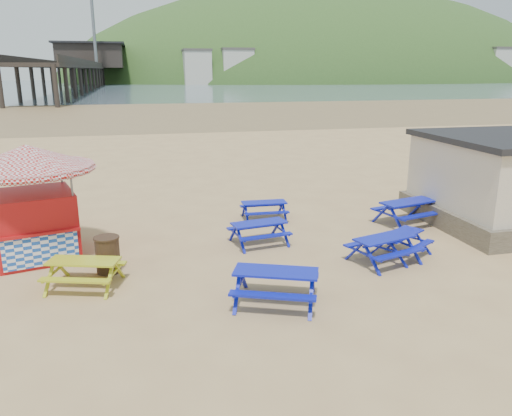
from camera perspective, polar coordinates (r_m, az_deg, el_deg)
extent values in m
plane|color=tan|center=(14.94, -0.44, -5.31)|extent=(400.00, 400.00, 0.00)
plane|color=olive|center=(68.89, -10.84, 10.84)|extent=(400.00, 400.00, 0.00)
plane|color=#495B68|center=(183.72, -12.64, 13.51)|extent=(400.00, 400.00, 0.00)
cube|color=#1529B3|center=(15.59, 0.34, -1.72)|extent=(1.78, 0.92, 0.05)
cube|color=#1529B3|center=(16.17, -0.43, -2.07)|extent=(1.72, 0.50, 0.05)
cube|color=#1529B3|center=(15.18, 1.17, -3.27)|extent=(1.72, 0.50, 0.05)
cube|color=#1529B3|center=(18.15, 0.92, 0.64)|extent=(1.63, 0.70, 0.04)
cube|color=#1529B3|center=(18.72, 0.59, 0.32)|extent=(1.62, 0.29, 0.04)
cube|color=#1529B3|center=(17.71, 1.27, -0.58)|extent=(1.62, 0.29, 0.04)
cube|color=#1529B3|center=(18.36, 17.04, 0.67)|extent=(2.16, 1.26, 0.06)
cube|color=#1529B3|center=(18.91, 15.54, 0.22)|extent=(2.04, 0.77, 0.06)
cube|color=#1529B3|center=(17.98, 18.45, -0.80)|extent=(2.04, 0.77, 0.06)
cube|color=#1529B3|center=(11.67, 2.29, -7.29)|extent=(2.09, 1.44, 0.05)
cube|color=#1529B3|center=(12.38, 2.62, -7.43)|extent=(1.91, 0.99, 0.05)
cube|color=#1529B3|center=(11.21, 1.88, -10.00)|extent=(1.91, 0.99, 0.05)
cube|color=#1529B3|center=(14.57, 14.51, -3.32)|extent=(1.93, 1.19, 0.05)
cube|color=#1529B3|center=(15.07, 12.85, -3.71)|extent=(1.80, 0.76, 0.05)
cube|color=#1529B3|center=(14.27, 16.12, -5.04)|extent=(1.80, 0.76, 0.05)
cube|color=#1529B3|center=(15.21, 16.24, -2.89)|extent=(1.74, 1.43, 0.05)
cube|color=#1529B3|center=(15.54, 14.39, -3.36)|extent=(1.52, 1.08, 0.05)
cube|color=#1529B3|center=(15.06, 18.01, -4.25)|extent=(1.52, 1.08, 0.05)
cube|color=#9EB912|center=(13.24, -19.13, -5.73)|extent=(1.87, 1.16, 0.05)
cube|color=#9EB912|center=(13.84, -18.11, -5.93)|extent=(1.74, 0.75, 0.05)
cube|color=#9EB912|center=(12.85, -20.02, -7.78)|extent=(1.74, 0.75, 0.05)
cube|color=#AA1114|center=(15.79, -23.93, -1.80)|extent=(2.64, 2.64, 1.95)
cube|color=#AA1114|center=(14.70, -23.54, -2.78)|extent=(2.10, 0.66, 0.08)
cube|color=#194CB2|center=(14.88, -23.35, -4.53)|extent=(1.89, 0.55, 0.88)
cone|color=silver|center=(15.36, -24.75, 5.35)|extent=(4.55, 4.55, 0.68)
cylinder|color=silver|center=(15.41, -24.60, 4.10)|extent=(4.43, 4.43, 0.18)
cylinder|color=#3E291A|center=(14.10, -16.58, -5.18)|extent=(0.64, 0.64, 0.97)
cylinder|color=#3E291A|center=(13.94, -16.74, -3.27)|extent=(0.68, 0.68, 0.05)
cube|color=black|center=(189.20, -18.42, 14.98)|extent=(9.00, 220.00, 0.60)
cube|color=black|center=(200.23, -18.27, 16.13)|extent=(22.00, 30.00, 8.00)
cube|color=black|center=(200.37, -18.38, 17.35)|extent=(24.00, 32.00, 0.60)
cylinder|color=slate|center=(178.62, -18.11, 19.53)|extent=(1.00, 1.00, 28.00)
ellipsoid|color=#2D4C1E|center=(261.24, 7.81, 12.03)|extent=(264.00, 144.00, 108.00)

